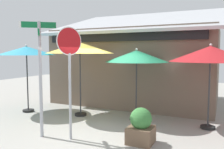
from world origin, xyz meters
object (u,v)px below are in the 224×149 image
(stop_sign, at_px, (70,62))
(patio_umbrella_crimson_far_right, at_px, (210,54))
(patio_umbrella_forest_green_right, at_px, (137,57))
(patio_umbrella_mustard_center, at_px, (80,48))
(street_sign_post, at_px, (40,67))
(sidewalk_planter, at_px, (141,127))
(patio_umbrella_teal_left, at_px, (26,51))

(stop_sign, relative_size, patio_umbrella_crimson_far_right, 1.15)
(patio_umbrella_crimson_far_right, bearing_deg, patio_umbrella_forest_green_right, -178.86)
(stop_sign, distance_m, patio_umbrella_mustard_center, 2.47)
(street_sign_post, height_order, patio_umbrella_mustard_center, street_sign_post)
(street_sign_post, distance_m, sidewalk_planter, 3.16)
(street_sign_post, relative_size, patio_umbrella_teal_left, 1.20)
(street_sign_post, distance_m, patio_umbrella_forest_green_right, 3.29)
(street_sign_post, xyz_separation_m, sidewalk_planter, (2.67, 0.72, -1.52))
(patio_umbrella_forest_green_right, distance_m, patio_umbrella_crimson_far_right, 2.34)
(street_sign_post, relative_size, patio_umbrella_crimson_far_right, 1.22)
(patio_umbrella_mustard_center, bearing_deg, patio_umbrella_crimson_far_right, 4.97)
(stop_sign, relative_size, patio_umbrella_forest_green_right, 1.21)
(patio_umbrella_mustard_center, height_order, patio_umbrella_forest_green_right, patio_umbrella_mustard_center)
(stop_sign, bearing_deg, patio_umbrella_mustard_center, 116.39)
(patio_umbrella_crimson_far_right, xyz_separation_m, sidewalk_planter, (-1.52, -2.03, -1.87))
(patio_umbrella_mustard_center, relative_size, sidewalk_planter, 2.98)
(street_sign_post, distance_m, patio_umbrella_crimson_far_right, 5.02)
(stop_sign, bearing_deg, patio_umbrella_crimson_far_right, 37.55)
(patio_umbrella_mustard_center, bearing_deg, patio_umbrella_teal_left, -170.02)
(patio_umbrella_forest_green_right, bearing_deg, sidewalk_planter, -67.39)
(patio_umbrella_teal_left, bearing_deg, patio_umbrella_forest_green_right, 9.62)
(patio_umbrella_teal_left, height_order, sidewalk_planter, patio_umbrella_teal_left)
(patio_umbrella_teal_left, height_order, patio_umbrella_crimson_far_right, patio_umbrella_teal_left)
(sidewalk_planter, bearing_deg, street_sign_post, -164.86)
(patio_umbrella_teal_left, bearing_deg, patio_umbrella_mustard_center, 9.98)
(patio_umbrella_mustard_center, bearing_deg, stop_sign, -63.61)
(patio_umbrella_mustard_center, height_order, patio_umbrella_crimson_far_right, patio_umbrella_mustard_center)
(patio_umbrella_mustard_center, xyz_separation_m, sidewalk_planter, (2.90, -1.64, -2.07))
(street_sign_post, relative_size, stop_sign, 1.06)
(stop_sign, distance_m, sidewalk_planter, 2.52)
(patio_umbrella_mustard_center, bearing_deg, sidewalk_planter, -29.53)
(stop_sign, relative_size, sidewalk_planter, 3.23)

